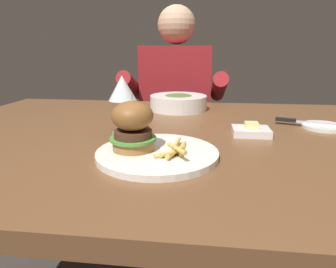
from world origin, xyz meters
TOP-DOWN VIEW (x-y plane):
  - dining_table at (0.00, 0.00)m, footprint 1.49×0.99m
  - main_plate at (-0.02, -0.20)m, footprint 0.27×0.27m
  - burger_sandwich at (-0.07, -0.20)m, footprint 0.10×0.10m
  - fries_pile at (0.02, -0.21)m, footprint 0.07×0.13m
  - wine_glass at (-0.14, -0.02)m, footprint 0.08×0.08m
  - bread_plate at (0.44, 0.10)m, footprint 0.12×0.12m
  - table_knife at (0.39, 0.12)m, footprint 0.21×0.08m
  - butter_dish at (0.21, -0.00)m, footprint 0.10×0.08m
  - soup_bowl at (-0.02, 0.32)m, footprint 0.22×0.22m
  - diner_person at (-0.07, 0.77)m, footprint 0.51×0.36m

SIDE VIEW (x-z plane):
  - diner_person at x=-0.07m, z-range -0.02..1.15m
  - dining_table at x=0.00m, z-range 0.30..1.04m
  - bread_plate at x=0.44m, z-range 0.74..0.75m
  - main_plate at x=-0.02m, z-range 0.74..0.75m
  - butter_dish at x=0.21m, z-range 0.73..0.77m
  - table_knife at x=0.39m, z-range 0.75..0.76m
  - fries_pile at x=0.02m, z-range 0.75..0.78m
  - soup_bowl at x=-0.02m, z-range 0.74..0.80m
  - burger_sandwich at x=-0.07m, z-range 0.74..0.87m
  - wine_glass at x=-0.14m, z-range 0.78..0.94m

